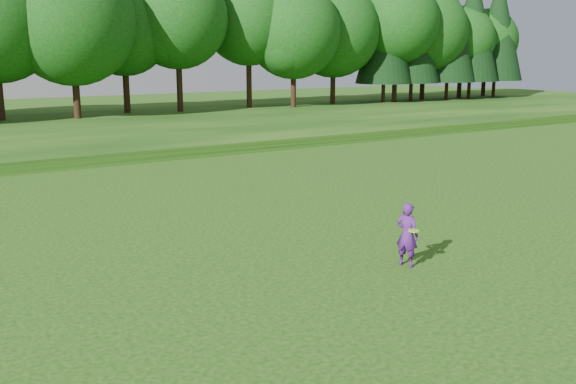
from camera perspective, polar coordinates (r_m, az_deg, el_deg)
ground at (r=13.96m, az=0.13°, el=-9.99°), size 140.00×140.00×0.00m
berm at (r=45.68m, az=-23.73°, el=4.98°), size 130.00×30.00×0.60m
walking_path at (r=32.08m, az=-19.61°, el=2.11°), size 130.00×1.60×0.04m
woman at (r=16.42m, az=10.55°, el=-3.74°), size 0.56×0.76×1.64m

